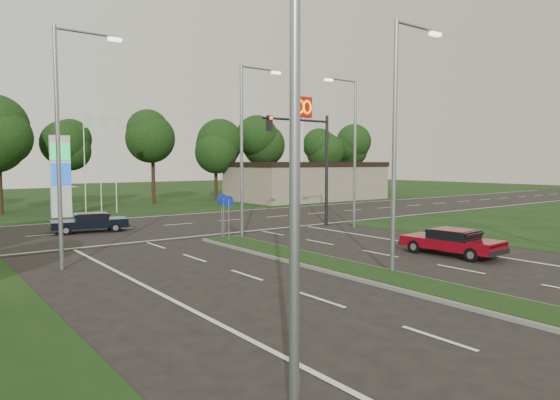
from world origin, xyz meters
TOP-DOWN VIEW (x-y plane):
  - ground at (0.00, 0.00)m, footprint 160.00×160.00m
  - verge_far at (0.00, 55.00)m, footprint 160.00×50.00m
  - cross_road at (0.00, 24.00)m, footprint 160.00×12.00m
  - median_kerb at (0.00, 4.00)m, footprint 2.00×26.00m
  - commercial_building at (22.00, 36.00)m, footprint 16.00×9.00m
  - streetlight_median_near at (1.00, 6.00)m, footprint 2.53×0.22m
  - streetlight_median_far at (1.00, 16.00)m, footprint 2.53×0.22m
  - streetlight_left_near at (-8.30, 0.00)m, footprint 2.53×0.22m
  - streetlight_left_far at (-8.30, 14.00)m, footprint 2.53×0.22m
  - streetlight_right_far at (8.80, 16.00)m, footprint 2.53×0.22m
  - traffic_signal at (7.19, 18.00)m, footprint 5.10×0.42m
  - median_signs at (0.00, 16.40)m, footprint 1.16×1.76m
  - gas_pylon at (-3.79, 33.05)m, footprint 5.80×1.26m
  - mcdonalds_sign at (18.00, 31.97)m, footprint 2.20×0.47m
  - treeline_far at (0.10, 39.93)m, footprint 6.00×6.00m
  - red_sedan at (5.75, 6.91)m, footprint 2.01×4.29m
  - navy_sedan at (-4.68, 23.70)m, footprint 4.32×2.34m

SIDE VIEW (x-z plane):
  - ground at x=0.00m, z-range 0.00..0.00m
  - verge_far at x=0.00m, z-range -0.01..0.01m
  - cross_road at x=0.00m, z-range -0.01..0.01m
  - median_kerb at x=0.00m, z-range 0.00..0.12m
  - navy_sedan at x=-4.68m, z-range 0.04..1.17m
  - red_sedan at x=5.75m, z-range 0.04..1.19m
  - median_signs at x=0.00m, z-range 0.52..2.90m
  - commercial_building at x=22.00m, z-range 0.00..4.00m
  - gas_pylon at x=-3.79m, z-range -0.80..7.20m
  - traffic_signal at x=7.19m, z-range 1.15..8.15m
  - streetlight_median_near at x=1.00m, z-range 0.58..9.58m
  - streetlight_median_far at x=1.00m, z-range 0.58..9.58m
  - streetlight_left_near at x=-8.30m, z-range 0.58..9.58m
  - streetlight_left_far at x=-8.30m, z-range 0.58..9.58m
  - streetlight_right_far at x=8.80m, z-range 0.58..9.58m
  - treeline_far at x=0.10m, z-range 1.88..11.78m
  - mcdonalds_sign at x=18.00m, z-range 2.79..13.19m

